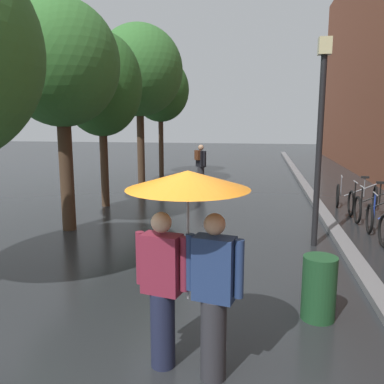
% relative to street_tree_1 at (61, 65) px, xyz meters
% --- Properties ---
extents(kerb_strip, '(0.30, 36.00, 0.12)m').
position_rel_street_tree_1_xyz_m(kerb_strip, '(6.17, 4.63, -3.71)').
color(kerb_strip, slate).
rests_on(kerb_strip, ground).
extents(street_tree_1, '(2.62, 2.62, 5.21)m').
position_rel_street_tree_1_xyz_m(street_tree_1, '(0.00, 0.00, 0.00)').
color(street_tree_1, '#473323').
rests_on(street_tree_1, ground).
extents(street_tree_2, '(2.35, 2.35, 5.04)m').
position_rel_street_tree_1_xyz_m(street_tree_2, '(-0.13, 2.66, -0.23)').
color(street_tree_2, '#473323').
rests_on(street_tree_2, ground).
extents(street_tree_3, '(3.18, 3.18, 5.97)m').
position_rel_street_tree_1_xyz_m(street_tree_3, '(0.01, 6.03, 0.53)').
color(street_tree_3, '#473323').
rests_on(street_tree_3, ground).
extents(street_tree_4, '(2.56, 2.56, 5.29)m').
position_rel_street_tree_1_xyz_m(street_tree_4, '(-0.03, 9.36, 0.07)').
color(street_tree_4, '#473323').
rests_on(street_tree_4, ground).
extents(parked_bicycle_5, '(1.08, 0.70, 0.96)m').
position_rel_street_tree_1_xyz_m(parked_bicycle_5, '(7.38, 1.71, -3.40)').
color(parked_bicycle_5, black).
rests_on(parked_bicycle_5, ground).
extents(parked_bicycle_6, '(1.09, 0.71, 0.96)m').
position_rel_street_tree_1_xyz_m(parked_bicycle_6, '(7.40, 2.51, -3.40)').
color(parked_bicycle_6, black).
rests_on(parked_bicycle_6, ground).
extents(parked_bicycle_7, '(1.16, 0.84, 0.96)m').
position_rel_street_tree_1_xyz_m(parked_bicycle_7, '(7.24, 3.54, -3.40)').
color(parked_bicycle_7, black).
rests_on(parked_bicycle_7, ground).
extents(couple_under_umbrella, '(1.21, 1.21, 2.11)m').
position_rel_street_tree_1_xyz_m(couple_under_umbrella, '(3.73, -4.93, -2.33)').
color(couple_under_umbrella, '#1E233D').
rests_on(couple_under_umbrella, ground).
extents(street_lamp_post, '(0.24, 0.24, 4.12)m').
position_rel_street_tree_1_xyz_m(street_lamp_post, '(5.57, -0.33, -1.36)').
color(street_lamp_post, black).
rests_on(street_lamp_post, ground).
extents(litter_bin, '(0.44, 0.44, 0.85)m').
position_rel_street_tree_1_xyz_m(litter_bin, '(5.22, -3.55, -3.35)').
color(litter_bin, '#1E4C28').
rests_on(litter_bin, ground).
extents(pedestrian_walking_midground, '(0.46, 0.48, 1.64)m').
position_rel_street_tree_1_xyz_m(pedestrian_walking_midground, '(2.23, 6.33, -2.90)').
color(pedestrian_walking_midground, '#2D2D33').
rests_on(pedestrian_walking_midground, ground).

